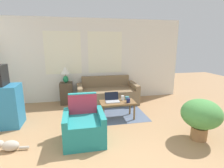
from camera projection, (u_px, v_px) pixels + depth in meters
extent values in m
cube|color=white|center=(87.00, 61.00, 5.60)|extent=(6.26, 0.05, 2.60)
cube|color=white|center=(63.00, 53.00, 5.37)|extent=(1.10, 0.01, 1.30)
cube|color=white|center=(105.00, 53.00, 5.63)|extent=(1.10, 0.01, 1.30)
cube|color=slate|center=(113.00, 110.00, 4.95)|extent=(1.55, 1.91, 0.01)
cube|color=#846B4C|center=(108.00, 96.00, 5.45)|extent=(1.55, 0.87, 0.45)
cube|color=#846B4C|center=(106.00, 88.00, 5.77)|extent=(1.55, 0.12, 0.81)
cube|color=#846B4C|center=(80.00, 96.00, 5.27)|extent=(0.14, 0.87, 0.60)
cube|color=#846B4C|center=(134.00, 92.00, 5.60)|extent=(0.14, 0.87, 0.60)
cube|color=teal|center=(84.00, 130.00, 3.30)|extent=(0.55, 0.74, 0.46)
cube|color=teal|center=(83.00, 114.00, 3.56)|extent=(0.55, 0.10, 0.87)
cube|color=teal|center=(66.00, 129.00, 3.22)|extent=(0.10, 0.74, 0.58)
cube|color=teal|center=(101.00, 126.00, 3.35)|extent=(0.10, 0.74, 0.58)
cube|color=#B23347|center=(83.00, 110.00, 3.48)|extent=(0.56, 0.01, 0.63)
cube|color=#4C3D2D|center=(67.00, 93.00, 5.40)|extent=(0.38, 0.38, 0.67)
ellipsoid|color=#1E8451|center=(66.00, 79.00, 5.30)|extent=(0.16, 0.16, 0.22)
cylinder|color=tan|center=(65.00, 75.00, 5.27)|extent=(0.02, 0.02, 0.06)
cone|color=white|center=(65.00, 70.00, 5.23)|extent=(0.28, 0.28, 0.22)
cube|color=brown|center=(117.00, 102.00, 4.30)|extent=(0.86, 0.46, 0.03)
cylinder|color=brown|center=(103.00, 114.00, 4.11)|extent=(0.04, 0.04, 0.40)
cylinder|color=brown|center=(134.00, 112.00, 4.26)|extent=(0.04, 0.04, 0.40)
cylinder|color=brown|center=(101.00, 109.00, 4.45)|extent=(0.04, 0.04, 0.40)
cylinder|color=brown|center=(130.00, 107.00, 4.60)|extent=(0.04, 0.04, 0.40)
cube|color=#B7B7BC|center=(113.00, 102.00, 4.27)|extent=(0.34, 0.20, 0.02)
cube|color=black|center=(112.00, 96.00, 4.37)|extent=(0.34, 0.06, 0.20)
cylinder|color=teal|center=(127.00, 98.00, 4.47)|extent=(0.10, 0.10, 0.08)
cylinder|color=white|center=(123.00, 98.00, 4.42)|extent=(0.08, 0.08, 0.11)
cylinder|color=#191E4C|center=(128.00, 100.00, 4.23)|extent=(0.09, 0.09, 0.10)
cylinder|color=#996B42|center=(199.00, 133.00, 3.41)|extent=(0.30, 0.30, 0.25)
ellipsoid|color=#4C9347|center=(201.00, 114.00, 3.32)|extent=(0.74, 0.74, 0.56)
ellipsoid|color=#B7AD9E|center=(11.00, 146.00, 3.04)|extent=(0.31, 0.22, 0.19)
sphere|color=#B7AD9E|center=(0.00, 144.00, 3.02)|extent=(0.14, 0.14, 0.14)
cylinder|color=#B7AD9E|center=(24.00, 147.00, 3.07)|extent=(0.16, 0.06, 0.05)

